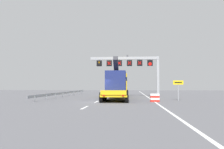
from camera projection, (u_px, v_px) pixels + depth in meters
name	position (u px, v px, depth m)	size (l,w,h in m)	color
ground	(98.00, 102.00, 23.87)	(112.00, 112.00, 0.00)	#5B5B60
lane_markings	(113.00, 94.00, 46.39)	(0.20, 59.82, 0.01)	silver
edge_line_right	(147.00, 97.00, 35.29)	(0.20, 63.00, 0.01)	silver
overhead_lane_gantry	(132.00, 64.00, 35.25)	(11.30, 0.90, 6.74)	#9EA0A5
heavy_haul_truck_yellow	(117.00, 84.00, 30.34)	(3.07, 14.08, 5.30)	yellow
exit_sign_yellow	(178.00, 86.00, 26.29)	(1.21, 0.15, 2.42)	#9EA0A5
crash_barrier_striped	(155.00, 98.00, 24.24)	(1.01, 0.51, 0.90)	red
guardrail_left	(66.00, 93.00, 35.89)	(0.13, 26.92, 0.76)	#999EA3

